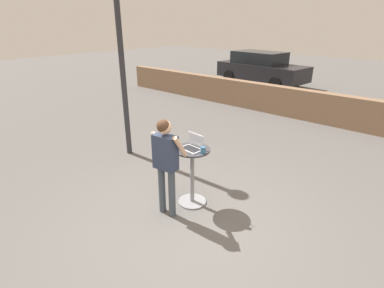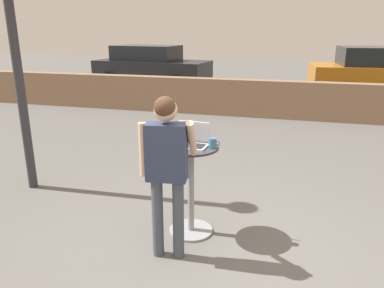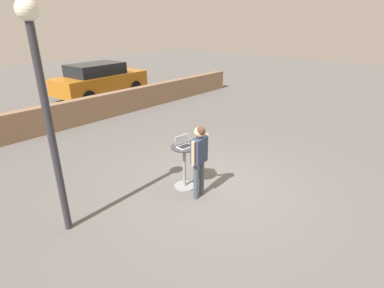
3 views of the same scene
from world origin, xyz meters
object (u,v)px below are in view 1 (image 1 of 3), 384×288
at_px(standing_person, 165,157).
at_px(cafe_table, 192,173).
at_px(laptop, 193,146).
at_px(coffee_mug, 203,150).
at_px(parked_car_near_street, 261,68).
at_px(street_lamp, 120,41).

bearing_deg(standing_person, cafe_table, 79.61).
distance_m(cafe_table, laptop, 0.48).
distance_m(coffee_mug, parked_car_near_street, 11.10).
relative_size(standing_person, street_lamp, 0.42).
bearing_deg(laptop, standing_person, -100.49).
relative_size(cafe_table, street_lamp, 0.26).
relative_size(cafe_table, parked_car_near_street, 0.22).
distance_m(laptop, standing_person, 0.54).
bearing_deg(cafe_table, parked_car_near_street, 113.49).
bearing_deg(coffee_mug, cafe_table, 176.41).
distance_m(laptop, parked_car_near_street, 10.97).
relative_size(laptop, standing_person, 0.23).
xyz_separation_m(cafe_table, street_lamp, (-2.51, 0.59, 1.95)).
xyz_separation_m(cafe_table, coffee_mug, (0.24, -0.01, 0.48)).
distance_m(laptop, coffee_mug, 0.23).
relative_size(cafe_table, laptop, 2.73).
height_order(standing_person, parked_car_near_street, standing_person).
bearing_deg(parked_car_near_street, street_lamp, -78.85).
xyz_separation_m(standing_person, parked_car_near_street, (-4.28, 10.58, -0.23)).
relative_size(coffee_mug, parked_car_near_street, 0.03).
bearing_deg(cafe_table, standing_person, -100.39).
bearing_deg(street_lamp, parked_car_near_street, 101.15).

